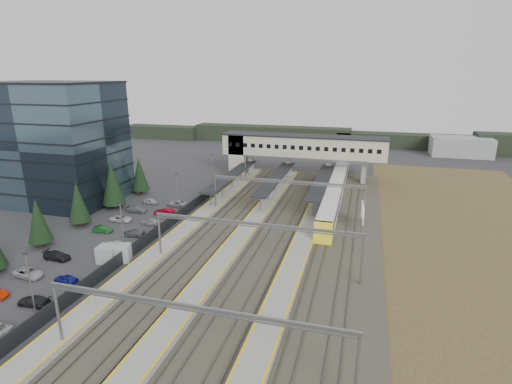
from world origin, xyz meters
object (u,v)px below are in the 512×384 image
(relay_cabin_far, at_px, (108,254))
(footbridge, at_px, (292,148))
(office_building, at_px, (55,143))
(relay_cabin_near, at_px, (120,253))
(billboard, at_px, (363,213))
(train, at_px, (338,184))

(relay_cabin_far, distance_m, footbridge, 55.69)
(office_building, distance_m, relay_cabin_near, 37.70)
(relay_cabin_far, height_order, footbridge, footbridge)
(relay_cabin_near, distance_m, billboard, 39.53)
(train, bearing_deg, relay_cabin_far, -123.64)
(relay_cabin_near, distance_m, relay_cabin_far, 1.65)
(relay_cabin_near, height_order, train, train)
(relay_cabin_far, xyz_separation_m, train, (28.89, 43.43, 0.84))
(footbridge, bearing_deg, train, -37.14)
(train, relative_size, billboard, 11.18)
(footbridge, distance_m, train, 16.50)
(office_building, bearing_deg, train, 20.27)
(billboard, bearing_deg, footbridge, 120.55)
(train, bearing_deg, footbridge, 142.86)
(train, height_order, billboard, billboard)
(relay_cabin_near, xyz_separation_m, relay_cabin_far, (-1.47, -0.74, 0.03))
(office_building, distance_m, billboard, 62.42)
(relay_cabin_far, xyz_separation_m, footbridge, (16.60, 52.74, 6.71))
(relay_cabin_near, bearing_deg, footbridge, 73.78)
(relay_cabin_near, distance_m, footbridge, 54.57)
(office_building, xyz_separation_m, billboard, (61.73, -0.55, -9.22))
(footbridge, relative_size, billboard, 7.48)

